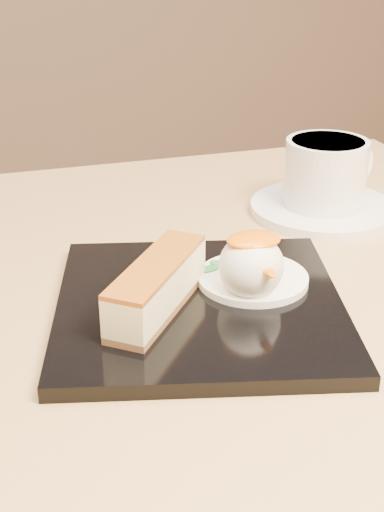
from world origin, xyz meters
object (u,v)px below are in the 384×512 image
object	(u,v)px
ice_cream_scoop	(251,266)
saucer	(322,208)
coffee_cup	(327,171)
table	(179,482)
dessert_plate	(200,306)
cheesecake	(157,286)

from	to	relation	value
ice_cream_scoop	saucer	xyz separation A→B (m)	(0.15, 0.16, -0.03)
ice_cream_scoop	coffee_cup	world-z (taller)	coffee_cup
table	dessert_plate	size ratio (longest dim) A/B	3.64
ice_cream_scoop	saucer	distance (m)	0.22
dessert_plate	ice_cream_scoop	world-z (taller)	ice_cream_scoop
dessert_plate	cheesecake	world-z (taller)	cheesecake
table	saucer	xyz separation A→B (m)	(0.21, 0.17, 0.16)
table	ice_cream_scoop	distance (m)	0.20
dessert_plate	saucer	size ratio (longest dim) A/B	1.47
table	saucer	distance (m)	0.31
table	dessert_plate	xyz separation A→B (m)	(0.02, 0.01, 0.16)
saucer	coffee_cup	size ratio (longest dim) A/B	1.37
saucer	coffee_cup	distance (m)	0.04
cheesecake	dessert_plate	bearing A→B (deg)	-43.65
dessert_plate	ice_cream_scoop	size ratio (longest dim) A/B	4.34
dessert_plate	coffee_cup	size ratio (longest dim) A/B	2.00
cheesecake	coffee_cup	xyz separation A→B (m)	(0.22, 0.17, 0.01)
ice_cream_scoop	saucer	bearing A→B (deg)	48.52
ice_cream_scoop	table	bearing A→B (deg)	-172.37
table	coffee_cup	size ratio (longest dim) A/B	7.29
ice_cream_scoop	saucer	size ratio (longest dim) A/B	0.34
table	ice_cream_scoop	world-z (taller)	ice_cream_scoop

